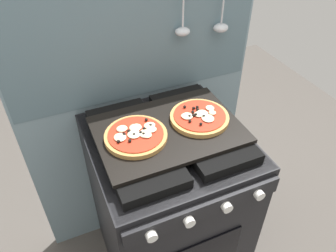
% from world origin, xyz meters
% --- Properties ---
extents(kitchen_backsplash, '(1.10, 0.09, 1.55)m').
position_xyz_m(kitchen_backsplash, '(0.00, 0.33, 0.79)').
color(kitchen_backsplash, '#7A939E').
rests_on(kitchen_backsplash, ground_plane).
extents(stove, '(0.60, 0.64, 0.90)m').
position_xyz_m(stove, '(-0.00, -0.00, 0.45)').
color(stove, black).
rests_on(stove, ground_plane).
extents(baking_tray, '(0.54, 0.38, 0.02)m').
position_xyz_m(baking_tray, '(0.00, 0.00, 0.91)').
color(baking_tray, black).
rests_on(baking_tray, stove).
extents(pizza_left, '(0.23, 0.23, 0.03)m').
position_xyz_m(pizza_left, '(-0.13, -0.00, 0.93)').
color(pizza_left, '#C18947').
rests_on(pizza_left, baking_tray).
extents(pizza_right, '(0.23, 0.23, 0.03)m').
position_xyz_m(pizza_right, '(0.13, -0.00, 0.93)').
color(pizza_right, tan).
rests_on(pizza_right, baking_tray).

